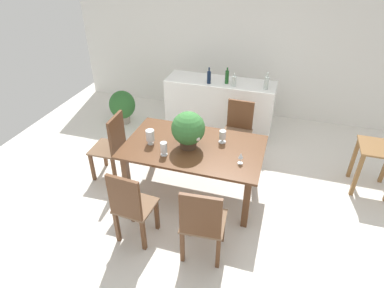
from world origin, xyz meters
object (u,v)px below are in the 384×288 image
at_px(chair_far_right, 238,127).
at_px(wine_bottle_tall, 266,83).
at_px(wine_bottle_clear, 227,77).
at_px(side_table, 376,159).
at_px(potted_plant_floor, 122,106).
at_px(crystal_vase_right, 150,136).
at_px(flower_centerpiece, 188,129).
at_px(wine_glass, 241,156).
at_px(chair_near_left, 131,205).
at_px(crystal_vase_center_near, 223,136).
at_px(wine_bottle_amber, 234,81).
at_px(wine_bottle_dark, 209,77).
at_px(crystal_vase_left, 164,148).
at_px(dining_table, 194,152).
at_px(chair_near_right, 202,222).
at_px(chair_head_end, 112,144).
at_px(kitchen_counter, 219,107).

bearing_deg(chair_far_right, wine_bottle_tall, 64.50).
bearing_deg(wine_bottle_clear, side_table, -21.50).
xyz_separation_m(chair_far_right, potted_plant_floor, (-2.29, 0.48, -0.18)).
bearing_deg(chair_far_right, crystal_vase_right, -127.91).
height_order(flower_centerpiece, wine_glass, flower_centerpiece).
distance_m(flower_centerpiece, crystal_vase_right, 0.52).
xyz_separation_m(flower_centerpiece, potted_plant_floor, (-1.82, 1.57, -0.67)).
xyz_separation_m(chair_near_left, crystal_vase_center_near, (0.74, 1.26, 0.31)).
height_order(wine_bottle_amber, wine_bottle_tall, wine_bottle_tall).
relative_size(crystal_vase_right, wine_bottle_dark, 0.74).
xyz_separation_m(chair_near_left, flower_centerpiece, (0.35, 1.02, 0.47)).
relative_size(crystal_vase_left, wine_bottle_clear, 0.66).
height_order(dining_table, wine_glass, wine_glass).
bearing_deg(wine_glass, crystal_vase_center_near, 128.13).
distance_m(chair_near_right, potted_plant_floor, 3.47).
height_order(chair_near_left, wine_bottle_amber, wine_bottle_amber).
bearing_deg(chair_near_left, wine_glass, -136.76).
bearing_deg(wine_bottle_clear, crystal_vase_center_near, -79.63).
bearing_deg(wine_glass, wine_bottle_amber, 103.92).
xyz_separation_m(chair_head_end, kitchen_counter, (1.16, 1.76, -0.08)).
relative_size(crystal_vase_right, wine_glass, 1.39).
distance_m(chair_near_right, wine_bottle_dark, 2.80).
bearing_deg(chair_near_left, chair_near_right, -176.48).
relative_size(dining_table, wine_bottle_tall, 6.34).
bearing_deg(wine_bottle_clear, flower_centerpiece, -93.97).
bearing_deg(chair_head_end, chair_near_right, 54.70).
bearing_deg(potted_plant_floor, crystal_vase_left, -49.26).
height_order(chair_far_right, crystal_vase_left, chair_far_right).
relative_size(chair_far_right, crystal_vase_left, 5.30).
distance_m(chair_near_left, wine_glass, 1.40).
distance_m(flower_centerpiece, crystal_vase_left, 0.39).
bearing_deg(crystal_vase_right, crystal_vase_left, -35.56).
bearing_deg(crystal_vase_left, crystal_vase_center_near, 38.74).
bearing_deg(potted_plant_floor, wine_bottle_dark, 2.67).
bearing_deg(crystal_vase_right, wine_bottle_tall, 54.23).
xyz_separation_m(wine_bottle_clear, wine_bottle_dark, (-0.29, -0.08, -0.01)).
bearing_deg(wine_bottle_tall, chair_near_right, -96.30).
xyz_separation_m(chair_near_right, crystal_vase_right, (-0.97, 0.95, 0.33)).
bearing_deg(wine_bottle_dark, flower_centerpiece, -84.25).
height_order(chair_head_end, wine_bottle_amber, wine_bottle_amber).
xyz_separation_m(dining_table, crystal_vase_right, (-0.56, -0.12, 0.22)).
bearing_deg(crystal_vase_center_near, crystal_vase_right, -160.36).
height_order(chair_near_right, wine_bottle_amber, wine_bottle_amber).
relative_size(chair_head_end, flower_centerpiece, 2.07).
bearing_deg(side_table, chair_near_right, -136.18).
height_order(wine_bottle_clear, potted_plant_floor, wine_bottle_clear).
xyz_separation_m(crystal_vase_center_near, wine_glass, (0.31, -0.40, 0.00)).
bearing_deg(chair_head_end, wine_glass, 81.73).
bearing_deg(wine_bottle_dark, potted_plant_floor, -177.33).
height_order(flower_centerpiece, wine_bottle_dark, flower_centerpiece).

